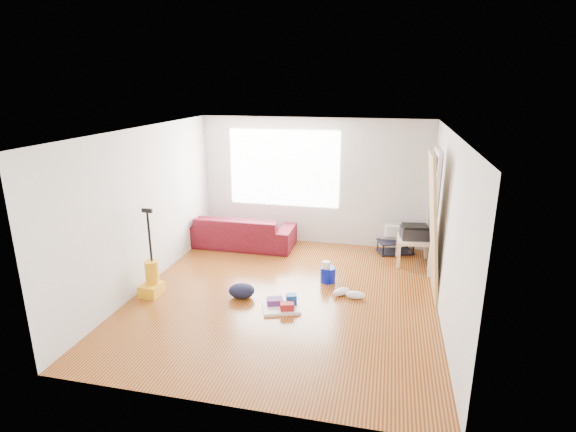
% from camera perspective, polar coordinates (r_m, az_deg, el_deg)
% --- Properties ---
extents(room, '(4.51, 5.01, 2.51)m').
position_cam_1_polar(room, '(6.64, 0.47, 0.11)').
color(room, '#521F0A').
rests_on(room, ground).
extents(sofa, '(2.14, 0.84, 0.63)m').
position_cam_1_polar(sofa, '(9.05, -6.03, -3.74)').
color(sofa, '#350811').
rests_on(sofa, ground).
extents(tv_stand, '(0.75, 0.58, 0.25)m').
position_cam_1_polar(tv_stand, '(8.82, 13.49, -3.79)').
color(tv_stand, black).
rests_on(tv_stand, ground).
extents(tv, '(0.59, 0.08, 0.34)m').
position_cam_1_polar(tv, '(8.73, 13.62, -2.04)').
color(tv, black).
rests_on(tv, tv_stand).
extents(side_table, '(0.59, 0.59, 0.47)m').
position_cam_1_polar(side_table, '(8.34, 15.68, -3.23)').
color(side_table, beige).
rests_on(side_table, ground).
extents(printer, '(0.52, 0.43, 0.25)m').
position_cam_1_polar(printer, '(8.28, 15.78, -1.96)').
color(printer, black).
rests_on(printer, side_table).
extents(bucket, '(0.32, 0.32, 0.25)m').
position_cam_1_polar(bucket, '(7.48, 5.07, -8.27)').
color(bucket, '#0411A3').
rests_on(bucket, ground).
extents(toilet_paper, '(0.13, 0.13, 0.12)m').
position_cam_1_polar(toilet_paper, '(7.37, 4.84, -7.10)').
color(toilet_paper, silver).
rests_on(toilet_paper, bucket).
extents(cleaning_tray, '(0.64, 0.58, 0.19)m').
position_cam_1_polar(cleaning_tray, '(6.60, -0.72, -11.22)').
color(cleaning_tray, white).
rests_on(cleaning_tray, ground).
extents(backpack, '(0.44, 0.38, 0.22)m').
position_cam_1_polar(backpack, '(6.97, -5.88, -10.23)').
color(backpack, black).
rests_on(backpack, ground).
extents(sneakers, '(0.52, 0.28, 0.12)m').
position_cam_1_polar(sneakers, '(6.98, 7.66, -9.71)').
color(sneakers, white).
rests_on(sneakers, ground).
extents(vacuum, '(0.30, 0.34, 1.36)m').
position_cam_1_polar(vacuum, '(7.23, -16.95, -7.70)').
color(vacuum, gold).
rests_on(vacuum, ground).
extents(door_panel, '(0.27, 0.88, 2.18)m').
position_cam_1_polar(door_panel, '(7.38, 17.22, -9.37)').
color(door_panel, tan).
rests_on(door_panel, ground).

